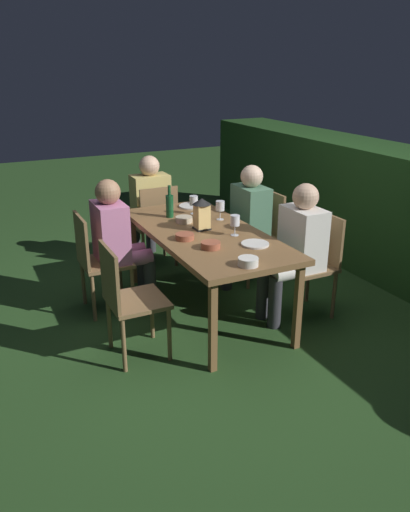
# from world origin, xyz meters

# --- Properties ---
(ground_plane) EXTENTS (16.00, 16.00, 0.00)m
(ground_plane) POSITION_xyz_m (0.00, 0.00, 0.00)
(ground_plane) COLOR #26471E
(dining_table) EXTENTS (1.84, 0.85, 0.73)m
(dining_table) POSITION_xyz_m (0.00, 0.00, 0.68)
(dining_table) COLOR brown
(dining_table) RESTS_ON ground
(chair_side_right_a) EXTENTS (0.42, 0.40, 0.87)m
(chair_side_right_a) POSITION_xyz_m (-0.41, 0.82, 0.49)
(chair_side_right_a) COLOR brown
(chair_side_right_a) RESTS_ON ground
(person_in_green) EXTENTS (0.38, 0.47, 1.15)m
(person_in_green) POSITION_xyz_m (-0.41, 0.62, 0.64)
(person_in_green) COLOR #4C7A5B
(person_in_green) RESTS_ON ground
(chair_side_left_b) EXTENTS (0.42, 0.40, 0.87)m
(chair_side_left_b) POSITION_xyz_m (0.41, -0.82, 0.49)
(chair_side_left_b) COLOR brown
(chair_side_left_b) RESTS_ON ground
(chair_side_left_a) EXTENTS (0.42, 0.40, 0.87)m
(chair_side_left_a) POSITION_xyz_m (-0.41, -0.82, 0.49)
(chair_side_left_a) COLOR brown
(chair_side_left_a) RESTS_ON ground
(person_in_pink) EXTENTS (0.38, 0.47, 1.15)m
(person_in_pink) POSITION_xyz_m (-0.41, -0.62, 0.64)
(person_in_pink) COLOR #C675A3
(person_in_pink) RESTS_ON ground
(chair_head_near) EXTENTS (0.40, 0.42, 0.87)m
(chair_head_near) POSITION_xyz_m (-1.17, 0.00, 0.49)
(chair_head_near) COLOR brown
(chair_head_near) RESTS_ON ground
(person_in_mustard) EXTENTS (0.48, 0.38, 1.15)m
(person_in_mustard) POSITION_xyz_m (-1.37, 0.00, 0.64)
(person_in_mustard) COLOR tan
(person_in_mustard) RESTS_ON ground
(chair_side_right_b) EXTENTS (0.42, 0.40, 0.87)m
(chair_side_right_b) POSITION_xyz_m (0.41, 0.82, 0.49)
(chair_side_right_b) COLOR brown
(chair_side_right_b) RESTS_ON ground
(person_in_cream) EXTENTS (0.38, 0.47, 1.15)m
(person_in_cream) POSITION_xyz_m (0.41, 0.62, 0.64)
(person_in_cream) COLOR white
(person_in_cream) RESTS_ON ground
(lantern_centerpiece) EXTENTS (0.15, 0.15, 0.27)m
(lantern_centerpiece) POSITION_xyz_m (-0.06, 0.00, 0.88)
(lantern_centerpiece) COLOR black
(lantern_centerpiece) RESTS_ON dining_table
(green_bottle_on_table) EXTENTS (0.07, 0.07, 0.29)m
(green_bottle_on_table) POSITION_xyz_m (-0.50, -0.11, 0.84)
(green_bottle_on_table) COLOR #144723
(green_bottle_on_table) RESTS_ON dining_table
(wine_glass_a) EXTENTS (0.08, 0.08, 0.17)m
(wine_glass_a) POSITION_xyz_m (0.20, 0.17, 0.85)
(wine_glass_a) COLOR silver
(wine_glass_a) RESTS_ON dining_table
(wine_glass_b) EXTENTS (0.08, 0.08, 0.17)m
(wine_glass_b) POSITION_xyz_m (-0.24, 0.26, 0.85)
(wine_glass_b) COLOR silver
(wine_glass_b) RESTS_ON dining_table
(wine_glass_c) EXTENTS (0.08, 0.08, 0.17)m
(wine_glass_c) POSITION_xyz_m (-0.50, 0.13, 0.85)
(wine_glass_c) COLOR silver
(wine_glass_c) RESTS_ON dining_table
(plate_a) EXTENTS (0.26, 0.26, 0.01)m
(plate_a) POSITION_xyz_m (-0.73, 0.22, 0.74)
(plate_a) COLOR silver
(plate_a) RESTS_ON dining_table
(plate_b) EXTENTS (0.21, 0.21, 0.01)m
(plate_b) POSITION_xyz_m (0.47, 0.20, 0.74)
(plate_b) COLOR silver
(plate_b) RESTS_ON dining_table
(bowl_olives) EXTENTS (0.15, 0.15, 0.05)m
(bowl_olives) POSITION_xyz_m (0.38, -0.14, 0.76)
(bowl_olives) COLOR #9E5138
(bowl_olives) RESTS_ON dining_table
(bowl_bread) EXTENTS (0.15, 0.15, 0.05)m
(bowl_bread) POSITION_xyz_m (-0.31, -0.05, 0.76)
(bowl_bread) COLOR #BCAD8E
(bowl_bread) RESTS_ON dining_table
(bowl_salad) EXTENTS (0.14, 0.14, 0.06)m
(bowl_salad) POSITION_xyz_m (0.81, -0.06, 0.76)
(bowl_salad) COLOR silver
(bowl_salad) RESTS_ON dining_table
(bowl_dip) EXTENTS (0.15, 0.15, 0.05)m
(bowl_dip) POSITION_xyz_m (0.11, -0.23, 0.76)
(bowl_dip) COLOR #9E5138
(bowl_dip) RESTS_ON dining_table
(side_table) EXTENTS (0.57, 0.57, 0.65)m
(side_table) POSITION_xyz_m (-0.14, 2.13, 0.44)
(side_table) COLOR #9E7A51
(side_table) RESTS_ON ground
(ice_bucket) EXTENTS (0.26, 0.26, 0.34)m
(ice_bucket) POSITION_xyz_m (-0.14, 2.13, 0.75)
(ice_bucket) COLOR #B2B7BF
(ice_bucket) RESTS_ON side_table
(hedge_backdrop) EXTENTS (6.09, 0.70, 1.25)m
(hedge_backdrop) POSITION_xyz_m (0.00, 2.07, 0.63)
(hedge_backdrop) COLOR #1E4219
(hedge_backdrop) RESTS_ON ground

